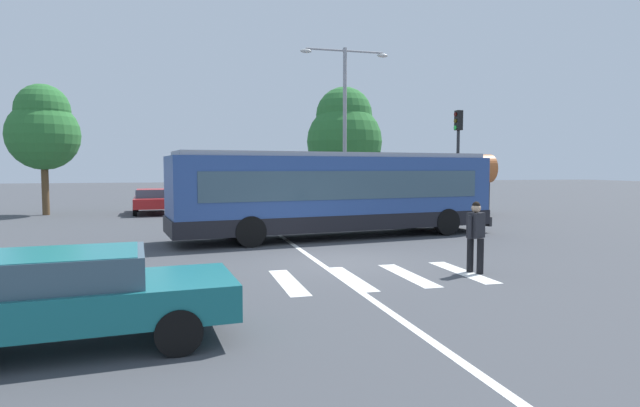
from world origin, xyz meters
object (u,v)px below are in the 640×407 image
(parked_car_blue, at_px, (202,199))
(traffic_light_far_corner, at_px, (458,148))
(pedestrian_crossing_street, at_px, (476,233))
(background_tree_left, at_px, (43,128))
(city_transit_bus, at_px, (337,193))
(parked_car_champagne, at_px, (248,199))
(parked_car_black, at_px, (299,198))
(bus_stop_shelter, at_px, (450,170))
(twin_arm_street_lamp, at_px, (345,112))
(parked_car_red, at_px, (152,200))
(foreground_sedan, at_px, (68,294))
(background_tree_right, at_px, (344,134))

(parked_car_blue, height_order, traffic_light_far_corner, traffic_light_far_corner)
(pedestrian_crossing_street, bearing_deg, background_tree_left, 125.51)
(city_transit_bus, bearing_deg, parked_car_blue, 111.11)
(parked_car_blue, distance_m, traffic_light_far_corner, 13.99)
(city_transit_bus, relative_size, traffic_light_far_corner, 2.38)
(background_tree_left, bearing_deg, city_transit_bus, -44.73)
(pedestrian_crossing_street, height_order, parked_car_champagne, pedestrian_crossing_street)
(parked_car_black, height_order, bus_stop_shelter, bus_stop_shelter)
(traffic_light_far_corner, distance_m, twin_arm_street_lamp, 6.32)
(pedestrian_crossing_street, relative_size, background_tree_left, 0.25)
(parked_car_red, height_order, twin_arm_street_lamp, twin_arm_street_lamp)
(traffic_light_far_corner, xyz_separation_m, background_tree_left, (-19.37, 8.93, 1.20))
(bus_stop_shelter, bearing_deg, pedestrian_crossing_street, -116.86)
(foreground_sedan, relative_size, background_tree_right, 0.59)
(foreground_sedan, relative_size, parked_car_red, 1.01)
(foreground_sedan, bearing_deg, parked_car_red, 90.38)
(city_transit_bus, distance_m, foreground_sedan, 12.32)
(parked_car_blue, relative_size, background_tree_right, 0.59)
(parked_car_blue, height_order, background_tree_left, background_tree_left)
(parked_car_red, bearing_deg, background_tree_right, 14.45)
(traffic_light_far_corner, relative_size, bus_stop_shelter, 1.06)
(pedestrian_crossing_street, bearing_deg, parked_car_red, 114.02)
(city_transit_bus, relative_size, background_tree_left, 1.77)
(parked_car_blue, xyz_separation_m, parked_car_champagne, (2.55, 0.03, 0.00))
(parked_car_black, bearing_deg, traffic_light_far_corner, -53.85)
(city_transit_bus, xyz_separation_m, bus_stop_shelter, (8.53, 7.12, 0.83))
(foreground_sedan, xyz_separation_m, parked_car_red, (-0.14, 22.07, 0.00))
(parked_car_black, height_order, twin_arm_street_lamp, twin_arm_street_lamp)
(background_tree_left, bearing_deg, bus_stop_shelter, -14.05)
(bus_stop_shelter, bearing_deg, city_transit_bus, -140.12)
(city_transit_bus, relative_size, parked_car_black, 2.61)
(background_tree_right, bearing_deg, foreground_sedan, -115.48)
(foreground_sedan, bearing_deg, parked_car_black, 69.47)
(parked_car_red, bearing_deg, twin_arm_street_lamp, -22.21)
(parked_car_black, distance_m, background_tree_left, 14.18)
(pedestrian_crossing_street, xyz_separation_m, traffic_light_far_corner, (5.51, 10.50, 2.45))
(parked_car_red, bearing_deg, city_transit_bus, -59.26)
(pedestrian_crossing_street, xyz_separation_m, bus_stop_shelter, (7.17, 14.16, 1.45))
(traffic_light_far_corner, bearing_deg, parked_car_black, 126.15)
(background_tree_left, bearing_deg, pedestrian_crossing_street, -54.49)
(foreground_sedan, relative_size, parked_car_champagne, 1.01)
(pedestrian_crossing_street, distance_m, parked_car_champagne, 18.69)
(city_transit_bus, xyz_separation_m, parked_car_champagne, (-1.83, 11.38, -0.82))
(foreground_sedan, distance_m, background_tree_right, 28.21)
(pedestrian_crossing_street, height_order, bus_stop_shelter, bus_stop_shelter)
(city_transit_bus, distance_m, background_tree_left, 17.86)
(parked_car_red, height_order, parked_car_champagne, same)
(background_tree_right, bearing_deg, parked_car_champagne, -151.84)
(pedestrian_crossing_street, relative_size, parked_car_red, 0.37)
(parked_car_red, height_order, parked_car_black, same)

